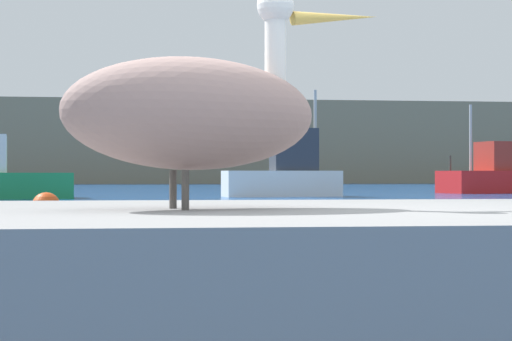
{
  "coord_description": "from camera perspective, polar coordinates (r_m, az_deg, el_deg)",
  "views": [
    {
      "loc": [
        -0.71,
        -3.0,
        0.89
      ],
      "look_at": [
        1.64,
        17.62,
        0.98
      ],
      "focal_mm": 57.64,
      "sensor_mm": 36.0,
      "label": 1
    }
  ],
  "objects": [
    {
      "name": "pelican",
      "position": [
        3.3,
        -4.25,
        4.17
      ],
      "size": [
        1.4,
        0.75,
        0.92
      ],
      "rotation": [
        0.0,
        0.0,
        0.27
      ],
      "color": "gray",
      "rests_on": "pier_dock"
    },
    {
      "name": "mooring_buoy",
      "position": [
        16.1,
        -14.36,
        -2.44
      ],
      "size": [
        0.55,
        0.55,
        0.55
      ],
      "primitive_type": "sphere",
      "color": "#E54C19",
      "rests_on": "ground"
    },
    {
      "name": "hillside_backdrop",
      "position": [
        81.32,
        -6.02,
        1.85
      ],
      "size": [
        140.0,
        14.13,
        7.72
      ],
      "primitive_type": "cube",
      "color": "#7F755B",
      "rests_on": "ground"
    },
    {
      "name": "pier_dock",
      "position": [
        3.33,
        -4.49,
        -9.19
      ],
      "size": [
        3.97,
        2.28,
        0.75
      ],
      "primitive_type": "cube",
      "color": "gray",
      "rests_on": "ground"
    },
    {
      "name": "fishing_boat_white",
      "position": [
        32.64,
        2.08,
        -0.15
      ],
      "size": [
        4.79,
        2.04,
        4.27
      ],
      "rotation": [
        0.0,
        0.0,
        0.14
      ],
      "color": "white",
      "rests_on": "ground"
    },
    {
      "name": "fishing_boat_red",
      "position": [
        40.6,
        16.79,
        -0.33
      ],
      "size": [
        6.64,
        3.67,
        4.13
      ],
      "rotation": [
        0.0,
        0.0,
        3.41
      ],
      "color": "red",
      "rests_on": "ground"
    }
  ]
}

